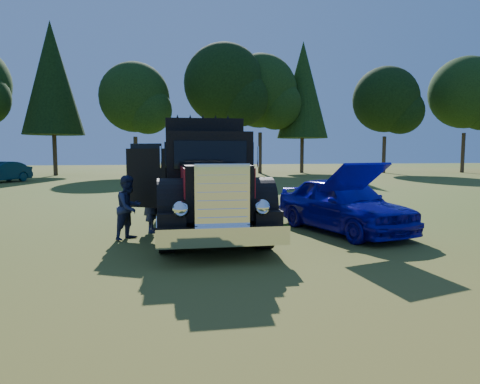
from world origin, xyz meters
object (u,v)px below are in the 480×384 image
Objects in this scene: hotrod_coupe at (343,204)px; spectator_far at (129,207)px; diamond_t_truck at (206,184)px; distant_teal_car at (0,172)px; spectator_near at (152,199)px.

spectator_far is (-5.49, -0.02, 0.04)m from hotrod_coupe.
hotrod_coupe is (3.57, -0.52, -0.54)m from diamond_t_truck.
diamond_t_truck reaches higher than distant_teal_car.
distant_teal_car is at bearing 64.42° from spectator_far.
hotrod_coupe reaches higher than spectator_far.
spectator_far is at bearing -179.83° from hotrod_coupe.
spectator_far is (-0.53, -0.85, -0.10)m from spectator_near.
distant_teal_car is at bearing 126.91° from hotrod_coupe.
spectator_near is at bearing -32.85° from distant_teal_car.
distant_teal_car is (-12.19, 20.45, -0.57)m from diamond_t_truck.
distant_teal_car is (-15.76, 20.98, -0.02)m from hotrod_coupe.
spectator_near is 1.01m from spectator_far.
spectator_near reaches higher than distant_teal_car.
spectator_far is 23.37m from distant_teal_car.
diamond_t_truck is at bearing 171.67° from hotrod_coupe.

